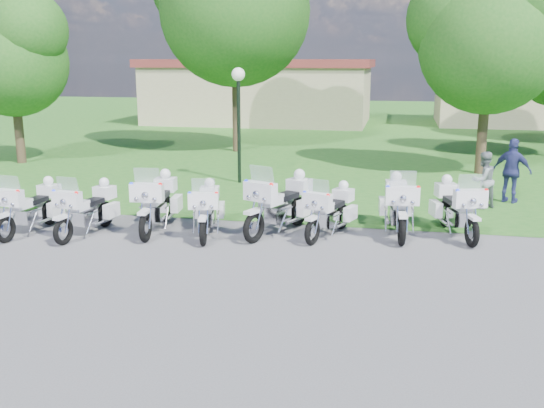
% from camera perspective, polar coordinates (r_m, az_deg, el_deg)
% --- Properties ---
extents(ground, '(100.00, 100.00, 0.00)m').
position_cam_1_polar(ground, '(12.77, -2.72, -5.30)').
color(ground, '#545458').
rests_on(ground, ground).
extents(grass_lawn, '(100.00, 48.00, 0.01)m').
position_cam_1_polar(grass_lawn, '(39.03, 7.28, 7.34)').
color(grass_lawn, '#24651F').
rests_on(grass_lawn, ground).
extents(motorcycle_0, '(0.86, 2.28, 1.53)m').
position_cam_1_polar(motorcycle_0, '(15.78, -21.70, -0.19)').
color(motorcycle_0, black).
rests_on(motorcycle_0, ground).
extents(motorcycle_1, '(0.93, 2.26, 1.52)m').
position_cam_1_polar(motorcycle_1, '(15.14, -16.94, -0.36)').
color(motorcycle_1, black).
rests_on(motorcycle_1, ground).
extents(motorcycle_2, '(0.98, 2.51, 1.69)m').
position_cam_1_polar(motorcycle_2, '(15.09, -10.72, 0.22)').
color(motorcycle_2, black).
rests_on(motorcycle_2, ground).
extents(motorcycle_3, '(1.02, 2.22, 1.51)m').
position_cam_1_polar(motorcycle_3, '(14.54, -6.13, -0.44)').
color(motorcycle_3, black).
rests_on(motorcycle_3, ground).
extents(motorcycle_4, '(1.50, 2.46, 1.76)m').
position_cam_1_polar(motorcycle_4, '(14.60, 0.84, 0.12)').
color(motorcycle_4, black).
rests_on(motorcycle_4, ground).
extents(motorcycle_5, '(1.19, 2.12, 1.49)m').
position_cam_1_polar(motorcycle_5, '(14.43, 5.54, -0.56)').
color(motorcycle_5, black).
rests_on(motorcycle_5, ground).
extents(motorcycle_6, '(0.96, 2.49, 1.68)m').
position_cam_1_polar(motorcycle_6, '(14.86, 11.79, -0.06)').
color(motorcycle_6, black).
rests_on(motorcycle_6, ground).
extents(motorcycle_7, '(1.20, 2.35, 1.62)m').
position_cam_1_polar(motorcycle_7, '(15.07, 16.97, -0.28)').
color(motorcycle_7, black).
rests_on(motorcycle_7, ground).
extents(lamp_post, '(0.44, 0.44, 3.84)m').
position_cam_1_polar(lamp_post, '(20.34, -3.17, 10.13)').
color(lamp_post, black).
rests_on(lamp_post, ground).
extents(tree_0, '(5.00, 4.27, 6.67)m').
position_cam_1_polar(tree_0, '(26.41, -23.37, 13.07)').
color(tree_0, '#38281C').
rests_on(tree_0, ground).
extents(tree_2, '(5.77, 4.93, 7.70)m').
position_cam_1_polar(tree_2, '(23.37, 19.76, 15.13)').
color(tree_2, '#38281C').
rests_on(tree_2, ground).
extents(building_west, '(14.56, 8.32, 4.10)m').
position_cam_1_polar(building_west, '(40.77, -1.09, 10.61)').
color(building_west, tan).
rests_on(building_west, ground).
extents(building_east, '(11.44, 7.28, 4.10)m').
position_cam_1_polar(building_east, '(42.50, 22.88, 9.69)').
color(building_east, tan).
rests_on(building_east, ground).
extents(bystander_b, '(0.99, 0.96, 1.61)m').
position_cam_1_polar(bystander_b, '(17.95, 19.24, 2.11)').
color(bystander_b, gray).
rests_on(bystander_b, ground).
extents(bystander_c, '(1.19, 0.92, 1.88)m').
position_cam_1_polar(bystander_c, '(18.94, 21.66, 2.89)').
color(bystander_c, navy).
rests_on(bystander_c, ground).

